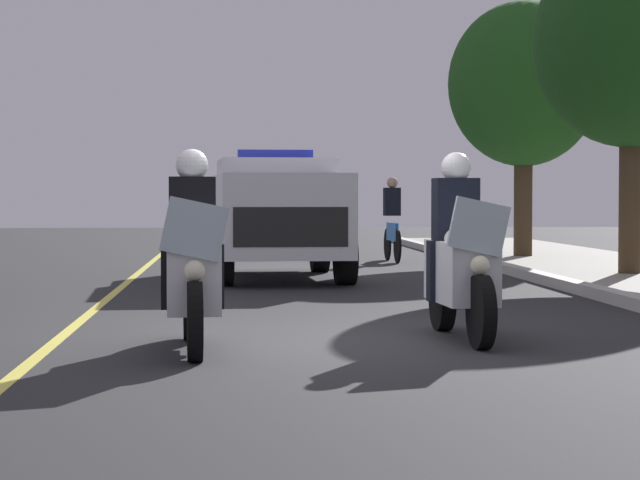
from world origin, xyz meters
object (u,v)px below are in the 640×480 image
at_px(tree_far_back, 631,44).
at_px(tree_behind_suv, 524,85).
at_px(police_motorcycle_lead_left, 193,268).
at_px(cyclist_background, 392,220).
at_px(police_motorcycle_lead_right, 460,263).
at_px(police_suv, 276,212).

height_order(tree_far_back, tree_behind_suv, tree_far_back).
xyz_separation_m(police_motorcycle_lead_left, tree_behind_suv, (-14.13, 6.23, 2.86)).
bearing_deg(cyclist_background, police_motorcycle_lead_right, -4.78).
height_order(police_suv, tree_behind_suv, tree_behind_suv).
xyz_separation_m(police_motorcycle_lead_right, cyclist_background, (-13.33, 1.11, 0.14)).
relative_size(police_motorcycle_lead_right, police_suv, 0.43).
distance_m(police_motorcycle_lead_right, tree_behind_suv, 14.33).
bearing_deg(cyclist_background, tree_behind_suv, 93.92).
bearing_deg(police_motorcycle_lead_right, tree_behind_suv, 164.26).
distance_m(cyclist_background, tree_far_back, 6.89).
xyz_separation_m(police_suv, tree_behind_suv, (-4.99, 5.20, 2.49)).
bearing_deg(tree_far_back, police_suv, -97.08).
height_order(police_motorcycle_lead_right, cyclist_background, police_motorcycle_lead_right).
bearing_deg(tree_behind_suv, cyclist_background, -86.08).
bearing_deg(tree_far_back, tree_behind_suv, -176.53).
height_order(police_motorcycle_lead_left, police_motorcycle_lead_right, same).
height_order(police_motorcycle_lead_right, tree_behind_suv, tree_behind_suv).
distance_m(police_motorcycle_lead_right, police_suv, 8.65).
xyz_separation_m(cyclist_background, tree_far_back, (5.49, 3.04, 2.85)).
relative_size(police_motorcycle_lead_right, tree_far_back, 0.41).
bearing_deg(tree_behind_suv, police_suv, -46.17).
relative_size(police_motorcycle_lead_right, tree_behind_suv, 0.42).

